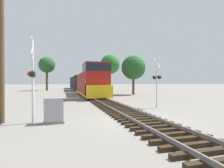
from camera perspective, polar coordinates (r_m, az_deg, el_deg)
name	(u,v)px	position (r m, az deg, el deg)	size (l,w,h in m)	color
ground_plane	(138,120)	(10.43, 8.40, -11.47)	(400.00, 400.00, 0.00)	slate
rail_track_bed	(138,117)	(10.40, 8.41, -10.74)	(2.60, 160.00, 0.31)	black
freight_train	(80,83)	(44.60, -10.38, 0.35)	(3.15, 50.79, 4.70)	maroon
crossing_signal_near	(32,76)	(10.18, -24.63, 2.49)	(0.36, 1.01, 4.52)	silver
crossing_signal_far	(157,79)	(15.31, 14.46, 1.54)	(0.38, 1.01, 4.25)	silver
relay_cabinet	(54,111)	(9.88, -18.42, -8.27)	(1.07, 0.62, 1.35)	slate
utility_pole	(1,27)	(11.35, -32.45, 15.41)	(1.80, 0.29, 9.93)	#4C3A23
tree_far_right	(133,68)	(31.03, 6.99, 5.32)	(4.23, 4.23, 6.90)	brown
tree_mid_background	(110,64)	(45.68, -0.63, 6.42)	(5.05, 5.05, 9.42)	#473521
tree_deep_background	(47,65)	(49.80, -20.51, 5.79)	(4.25, 4.25, 8.98)	#473521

